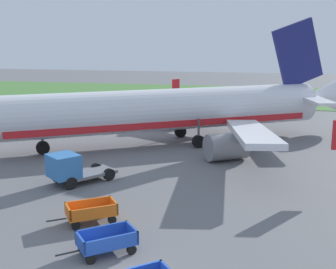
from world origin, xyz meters
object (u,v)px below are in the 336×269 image
object	(u,v)px
service_truck_beside_carts	(71,168)
baggage_cart_fourth_in_row	(107,241)
airplane	(174,110)
baggage_cart_far_end	(91,212)

from	to	relation	value
service_truck_beside_carts	baggage_cart_fourth_in_row	bearing A→B (deg)	-57.39
airplane	baggage_cart_fourth_in_row	size ratio (longest dim) A/B	10.52
baggage_cart_fourth_in_row	baggage_cart_far_end	xyz separation A→B (m)	(-1.94, 3.07, 0.00)
baggage_cart_fourth_in_row	baggage_cart_far_end	size ratio (longest dim) A/B	0.96
baggage_cart_fourth_in_row	baggage_cart_far_end	world-z (taller)	same
baggage_cart_fourth_in_row	service_truck_beside_carts	world-z (taller)	service_truck_beside_carts
airplane	baggage_cart_fourth_in_row	bearing A→B (deg)	-86.96
airplane	service_truck_beside_carts	xyz separation A→B (m)	(-4.39, -12.70, -1.95)
baggage_cart_far_end	airplane	bearing A→B (deg)	87.47
baggage_cart_fourth_in_row	airplane	bearing A→B (deg)	93.04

